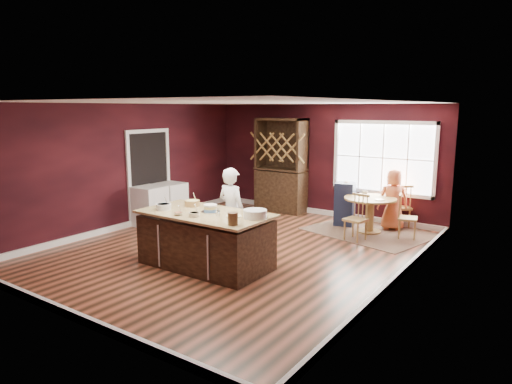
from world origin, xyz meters
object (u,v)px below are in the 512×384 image
at_px(dining_table, 370,208).
at_px(toddler, 344,189).
at_px(layer_cake, 210,208).
at_px(washer, 150,206).
at_px(kitchen_island, 206,241).
at_px(high_chair, 345,203).
at_px(chair_south, 356,217).
at_px(chair_east, 408,216).
at_px(dryer, 171,202).
at_px(seated_woman, 393,200).
at_px(baker, 232,212).
at_px(hutch, 281,165).
at_px(chair_north, 400,205).

distance_m(dining_table, toddler, 0.87).
bearing_deg(layer_cake, washer, 156.31).
height_order(kitchen_island, high_chair, high_chair).
xyz_separation_m(layer_cake, chair_south, (1.40, 2.76, -0.51)).
height_order(chair_east, toddler, toddler).
xyz_separation_m(high_chair, dryer, (-3.55, -1.88, -0.07)).
height_order(dining_table, toddler, toddler).
xyz_separation_m(chair_south, seated_woman, (0.33, 1.24, 0.19)).
xyz_separation_m(baker, toddler, (0.75, 3.17, 0.02)).
xyz_separation_m(baker, chair_south, (1.49, 2.09, -0.32)).
relative_size(dining_table, chair_south, 1.16).
bearing_deg(hutch, dryer, -125.01).
distance_m(dining_table, chair_north, 0.89).
distance_m(baker, chair_south, 2.58).
distance_m(chair_east, chair_north, 0.90).
relative_size(high_chair, hutch, 0.43).
bearing_deg(chair_north, layer_cake, 29.72).
distance_m(seated_woman, hutch, 2.99).
xyz_separation_m(kitchen_island, dryer, (-2.76, 1.95, 0.00)).
relative_size(chair_south, dryer, 1.06).
bearing_deg(seated_woman, layer_cake, 38.81).
height_order(chair_north, high_chair, high_chair).
bearing_deg(washer, baker, -11.61).
xyz_separation_m(layer_cake, hutch, (-1.21, 4.18, 0.20)).
distance_m(baker, high_chair, 3.20).
bearing_deg(dining_table, kitchen_island, -112.38).
bearing_deg(washer, seated_woman, 31.31).
bearing_deg(chair_south, baker, -115.23).
relative_size(seated_woman, toddler, 5.09).
relative_size(chair_east, toddler, 3.54).
height_order(seated_woman, dryer, seated_woman).
bearing_deg(hutch, toddler, -9.94).
bearing_deg(layer_cake, chair_south, 63.04).
distance_m(dining_table, high_chair, 0.73).
relative_size(dining_table, washer, 1.21).
relative_size(chair_east, hutch, 0.39).
distance_m(baker, hutch, 3.70).
relative_size(seated_woman, high_chair, 1.30).
distance_m(kitchen_island, dining_table, 3.86).
bearing_deg(high_chair, dining_table, -32.66).
relative_size(kitchen_island, seated_woman, 1.66).
relative_size(baker, dryer, 1.79).
xyz_separation_m(seated_woman, dryer, (-4.55, -2.13, -0.22)).
distance_m(baker, chair_east, 3.65).
bearing_deg(washer, kitchen_island, -25.36).
relative_size(chair_south, chair_north, 0.95).
bearing_deg(layer_cake, chair_north, 67.17).
distance_m(layer_cake, seated_woman, 4.38).
distance_m(chair_east, chair_south, 1.09).
bearing_deg(dryer, toddler, 29.53).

